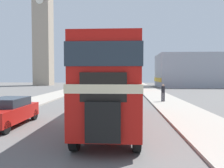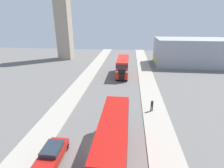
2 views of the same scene
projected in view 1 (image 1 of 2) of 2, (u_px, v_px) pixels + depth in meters
name	position (u px, v px, depth m)	size (l,w,h in m)	color
ground_plane	(87.00, 117.00, 14.16)	(120.00, 120.00, 0.00)	slate
sidewalk_right	(193.00, 118.00, 13.79)	(3.50, 120.00, 0.12)	#A8A093
double_decker_bus	(112.00, 79.00, 12.08)	(2.55, 10.58, 4.26)	#B2140F
bus_distant	(118.00, 76.00, 38.31)	(2.54, 9.64, 4.07)	red
car_parked_near	(8.00, 111.00, 11.81)	(1.81, 4.14, 1.51)	red
pedestrian_walking	(163.00, 92.00, 21.57)	(0.35, 0.35, 1.72)	#282833
church_tower	(43.00, 8.00, 55.18)	(4.35, 4.35, 38.43)	tan
shop_building_block	(202.00, 71.00, 49.05)	(19.68, 10.47, 7.34)	#999EA8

